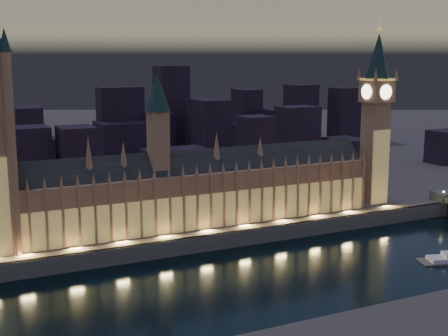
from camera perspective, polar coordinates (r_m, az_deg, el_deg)
name	(u,v)px	position (r m, az deg, el deg)	size (l,w,h in m)	color
ground_plane	(269,273)	(280.21, 4.09, -9.58)	(2000.00, 2000.00, 0.00)	black
north_bank	(47,133)	(764.54, -15.90, 3.08)	(2000.00, 960.00, 8.00)	#48432F
embankment_wall	(227,240)	(313.19, 0.31, -6.62)	(2000.00, 2.50, 8.00)	#445043
palace_of_westminster	(194,190)	(322.16, -2.73, -2.04)	(202.00, 21.51, 78.00)	#996E52
elizabeth_tower	(376,103)	(377.72, 13.77, 5.76)	(18.00, 18.00, 106.17)	#996E52
city_backdrop	(148,135)	(506.02, -6.96, 2.98)	(482.17, 215.63, 79.42)	black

